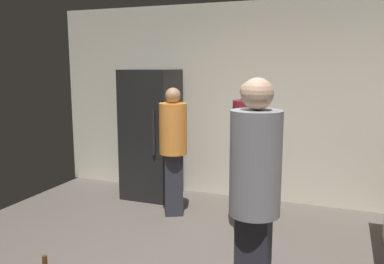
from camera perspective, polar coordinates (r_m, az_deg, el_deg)
wall_back at (r=5.65m, az=5.40°, el=4.27°), size 5.32×0.06×2.70m
refrigerator at (r=5.68m, az=-5.80°, el=-0.29°), size 0.70×0.68×1.80m
person_in_orange_shirt at (r=4.91m, az=-2.68°, el=-1.44°), size 0.46×0.46×1.59m
person_in_maroon_shirt at (r=4.36m, az=7.94°, el=-2.13°), size 0.37×0.37×1.69m
person_in_gray_shirt at (r=2.71m, az=8.91°, el=-8.05°), size 0.35×0.35×1.78m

